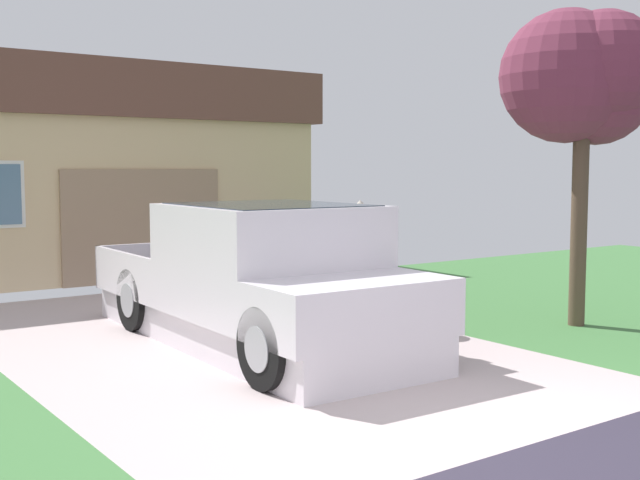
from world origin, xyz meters
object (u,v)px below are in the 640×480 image
object	(u,v)px
front_yard_tree	(584,79)
wheeled_trash_bin	(300,251)
handbag	(384,320)
person_with_hat	(360,254)
house_with_garage	(11,170)
pickup_truck	(266,282)

from	to	relation	value
front_yard_tree	wheeled_trash_bin	bearing A→B (deg)	97.17
handbag	wheeled_trash_bin	xyz separation A→B (m)	(1.67, 4.40, 0.42)
person_with_hat	house_with_garage	size ratio (longest dim) A/B	0.15
handbag	pickup_truck	bearing A→B (deg)	179.12
pickup_truck	handbag	xyz separation A→B (m)	(1.76, -0.03, -0.63)
pickup_truck	person_with_hat	bearing A→B (deg)	-168.73
person_with_hat	wheeled_trash_bin	distance (m)	4.51
pickup_truck	person_with_hat	size ratio (longest dim) A/B	3.16
house_with_garage	wheeled_trash_bin	world-z (taller)	house_with_garage
house_with_garage	front_yard_tree	xyz separation A→B (m)	(4.61, -10.26, 1.20)
person_with_hat	wheeled_trash_bin	size ratio (longest dim) A/B	1.64
person_with_hat	handbag	world-z (taller)	person_with_hat
person_with_hat	front_yard_tree	size ratio (longest dim) A/B	0.40
front_yard_tree	wheeled_trash_bin	xyz separation A→B (m)	(-0.71, 5.60, -2.69)
pickup_truck	house_with_garage	bearing A→B (deg)	-85.42
person_with_hat	house_with_garage	xyz separation A→B (m)	(-2.08, 8.75, 1.08)
person_with_hat	wheeled_trash_bin	xyz separation A→B (m)	(1.83, 4.10, -0.42)
handbag	front_yard_tree	distance (m)	4.10
person_with_hat	handbag	distance (m)	0.90
pickup_truck	wheeled_trash_bin	bearing A→B (deg)	-126.57
person_with_hat	front_yard_tree	xyz separation A→B (m)	(2.54, -1.51, 2.28)
person_with_hat	wheeled_trash_bin	bearing A→B (deg)	-133.97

